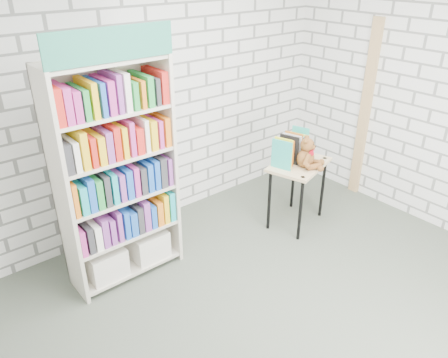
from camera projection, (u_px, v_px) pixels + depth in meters
ground at (288, 312)px, 3.67m from camera, size 4.50×4.50×0.00m
room_shell at (306, 108)px, 2.86m from camera, size 4.52×4.02×2.81m
bookshelf at (116, 174)px, 3.71m from camera, size 1.00×0.39×2.24m
display_table at (298, 172)px, 4.64m from camera, size 0.78×0.64×0.73m
table_books at (291, 149)px, 4.59m from camera, size 0.51×0.33×0.28m
teddy_bear at (308, 155)px, 4.46m from camera, size 0.32×0.31×0.33m
door_trim at (365, 111)px, 5.11m from camera, size 0.05×0.12×2.10m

